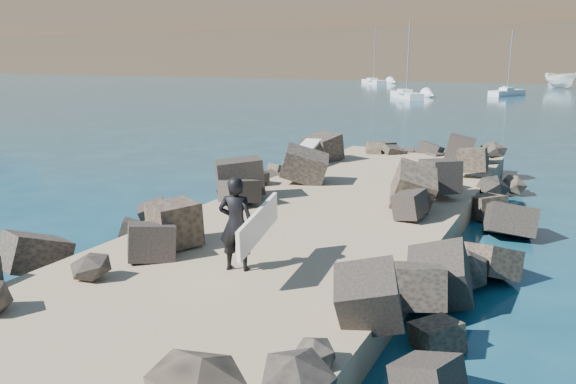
{
  "coord_description": "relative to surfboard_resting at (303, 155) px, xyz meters",
  "views": [
    {
      "loc": [
        5.15,
        -11.15,
        4.24
      ],
      "look_at": [
        0.0,
        -1.0,
        1.5
      ],
      "focal_mm": 35.0,
      "sensor_mm": 36.0,
      "label": 1
    }
  ],
  "objects": [
    {
      "name": "sailboat_a",
      "position": [
        -8.01,
        42.28,
        -0.69
      ],
      "size": [
        4.92,
        6.33,
        8.06
      ],
      "color": "silver",
      "rests_on": "ground"
    },
    {
      "name": "boat_imported",
      "position": [
        5.94,
        70.17,
        0.11
      ],
      "size": [
        5.46,
        6.03,
        2.29
      ],
      "primitive_type": "imported",
      "rotation": [
        0.0,
        0.0,
        0.68
      ],
      "color": "white",
      "rests_on": "ground"
    },
    {
      "name": "jetty",
      "position": [
        2.87,
        -7.77,
        -0.74
      ],
      "size": [
        6.0,
        26.0,
        0.6
      ],
      "primitive_type": "cube",
      "color": "#8C7759",
      "rests_on": "ground"
    },
    {
      "name": "surfboard_resting",
      "position": [
        0.0,
        0.0,
        0.0
      ],
      "size": [
        0.77,
        2.33,
        0.08
      ],
      "primitive_type": "cube",
      "rotation": [
        0.0,
        0.0,
        0.09
      ],
      "color": "silver",
      "rests_on": "riprap_left"
    },
    {
      "name": "riprap_right",
      "position": [
        5.77,
        -7.27,
        -0.54
      ],
      "size": [
        2.6,
        22.0,
        1.0
      ],
      "primitive_type": "cube",
      "color": "black",
      "rests_on": "ground"
    },
    {
      "name": "surfer_with_board",
      "position": [
        3.08,
        -9.04,
        0.41
      ],
      "size": [
        1.05,
        2.05,
        1.68
      ],
      "color": "black",
      "rests_on": "jetty"
    },
    {
      "name": "riprap_left",
      "position": [
        -0.03,
        -7.27,
        -0.54
      ],
      "size": [
        2.6,
        22.0,
        1.0
      ],
      "primitive_type": "cube",
      "color": "black",
      "rests_on": "ground"
    },
    {
      "name": "ground",
      "position": [
        2.87,
        -5.77,
        -1.04
      ],
      "size": [
        800.0,
        800.0,
        0.0
      ],
      "primitive_type": "plane",
      "color": "#0F384C",
      "rests_on": "ground"
    },
    {
      "name": "sailboat_b",
      "position": [
        1.1,
        51.04,
        -0.69
      ],
      "size": [
        3.48,
        5.96,
        7.26
      ],
      "color": "silver",
      "rests_on": "ground"
    },
    {
      "name": "sailboat_e",
      "position": [
        -21.55,
        72.04,
        -0.69
      ],
      "size": [
        5.92,
        6.98,
        9.04
      ],
      "color": "silver",
      "rests_on": "ground"
    }
  ]
}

